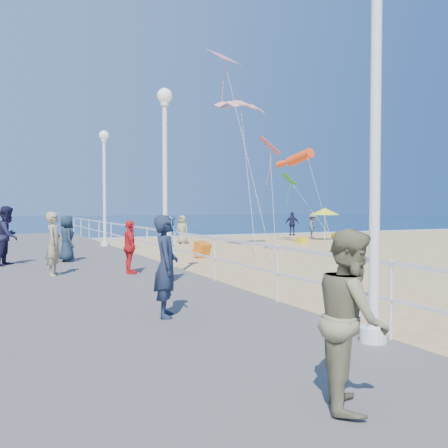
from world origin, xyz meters
name	(u,v)px	position (x,y,z in m)	size (l,w,h in m)	color
ground	(314,271)	(0.00, 0.00, 0.00)	(160.00, 160.00, 0.00)	#DBB372
ocean	(67,221)	(0.00, 65.00, 0.01)	(160.00, 90.00, 0.05)	#0C2748
surf_line	(148,237)	(0.00, 20.50, 0.03)	(160.00, 1.20, 0.04)	white
boardwalk	(92,279)	(-7.50, 0.00, 0.20)	(5.00, 44.00, 0.40)	slate
railing	(175,239)	(-5.05, 0.00, 1.25)	(0.05, 42.00, 0.55)	white
lamp_post_near	(376,98)	(-5.35, -9.00, 3.66)	(0.44, 0.44, 5.32)	white
lamp_post_mid	(165,158)	(-5.35, 0.00, 3.66)	(0.44, 0.44, 5.32)	white
lamp_post_far	(104,175)	(-5.35, 9.00, 3.66)	(0.44, 0.44, 5.32)	white
woman_holding_toddler	(168,249)	(-6.18, -2.80, 1.20)	(0.58, 0.38, 1.59)	white
toddler_held	(172,232)	(-6.03, -2.65, 1.61)	(0.35, 0.28, 0.73)	#3172B9
spectator_0	(166,266)	(-7.40, -6.37, 1.24)	(0.61, 0.40, 1.68)	#192339
spectator_1	(352,318)	(-7.02, -10.60, 1.21)	(0.79, 0.62, 1.63)	#807B59
spectator_3	(130,247)	(-6.65, -0.91, 1.13)	(0.85, 0.35, 1.45)	red
spectator_4	(67,239)	(-7.81, 2.92, 1.17)	(0.75, 0.49, 1.53)	#1A2839
spectator_6	(54,244)	(-8.55, -0.46, 1.24)	(0.62, 0.40, 1.69)	#998F6A
spectator_7	(8,236)	(-9.60, 2.64, 1.32)	(0.89, 0.70, 1.84)	#171733
beach_walker_a	(313,226)	(10.35, 15.00, 0.88)	(1.13, 0.65, 1.76)	#5B5C60
beach_walker_b	(292,224)	(10.76, 18.27, 0.91)	(1.07, 0.44, 1.82)	#1B1C3D
beach_walker_c	(182,230)	(0.19, 13.83, 0.85)	(0.83, 0.54, 1.70)	#979768
box_kite	(202,251)	(-1.81, 5.81, 0.30)	(0.55, 0.55, 0.60)	red
beach_umbrella	(325,211)	(9.70, 12.70, 1.91)	(1.90, 1.90, 2.14)	white
beach_chair_left	(302,241)	(6.63, 10.77, 0.20)	(0.55, 0.55, 0.40)	gold
beach_chair_right	(336,236)	(11.54, 13.88, 0.20)	(0.55, 0.55, 0.40)	yellow
kite_parafoil	(241,103)	(1.51, 8.66, 7.50)	(2.60, 0.90, 0.30)	red
kite_windsock	(300,157)	(5.87, 9.87, 5.03)	(0.56, 0.56, 2.97)	#FF4415
kite_diamond_pink	(270,145)	(1.49, 5.69, 5.01)	(1.16, 1.16, 0.02)	#D74F5D
kite_diamond_green	(289,179)	(7.19, 13.15, 4.00)	(1.06, 1.06, 0.02)	green
kite_diamond_redwhite	(224,57)	(-0.42, 6.56, 9.01)	(1.22, 1.22, 0.02)	red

